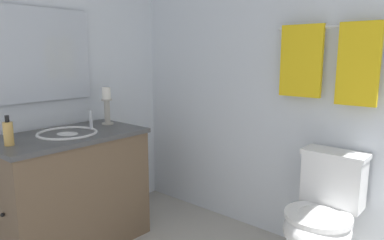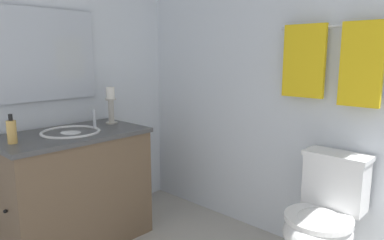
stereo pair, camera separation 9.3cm
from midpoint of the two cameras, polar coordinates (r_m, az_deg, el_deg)
The scene contains 11 objects.
wall_back at distance 2.65m, azimuth 13.31°, elevation 7.74°, with size 2.41×0.04×2.45m, color silver.
wall_left at distance 2.76m, azimuth -23.44°, elevation 7.27°, with size 0.04×2.38×2.45m, color silver.
vanity_cabinet at distance 2.68m, azimuth -17.42°, elevation -10.39°, with size 0.58×1.00×0.81m.
sink_basin at distance 2.58m, azimuth -17.84°, elevation -2.75°, with size 0.40×0.40×0.24m.
mirror at distance 2.76m, azimuth -21.37°, elevation 9.68°, with size 0.02×0.75×0.65m, color silver.
candle_holder_tall at distance 2.79m, azimuth -11.95°, elevation 2.48°, with size 0.09×0.09×0.28m.
soap_bottle at distance 2.37m, azimuth -25.94°, elevation -1.65°, with size 0.06×0.06×0.18m.
toilet at distance 2.35m, azimuth 21.36°, elevation -14.75°, with size 0.39×0.54×0.75m.
towel_bar at distance 2.39m, azimuth 22.99°, elevation 13.73°, with size 0.02×0.02×0.71m, color silver.
towel_near_vanity at distance 2.44m, azimuth 18.55°, elevation 8.94°, with size 0.28×0.03×0.46m, color yellow.
towel_center at distance 2.31m, azimuth 26.56°, elevation 7.98°, with size 0.24×0.03×0.49m, color yellow.
Camera 2 is at (1.37, -1.06, 1.34)m, focal length 33.27 mm.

